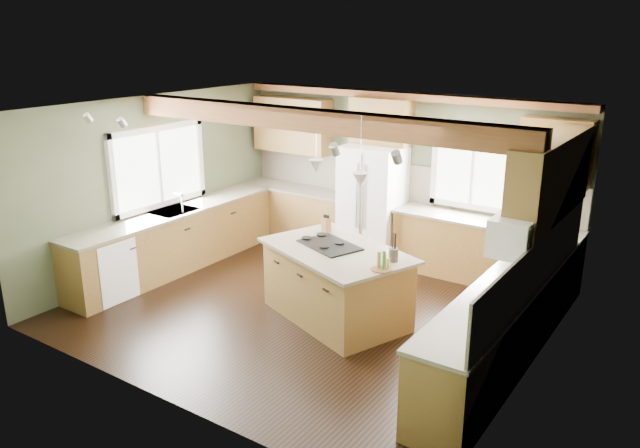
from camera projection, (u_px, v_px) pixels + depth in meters
The scene contains 37 objects.
floor at pixel (310, 309), 8.14m from camera, with size 5.60×5.60×0.00m, color black.
ceiling at pixel (309, 109), 7.35m from camera, with size 5.60×5.60×0.00m, color silver.
wall_back at pixel (402, 176), 9.72m from camera, with size 5.60×5.60×0.00m, color #414934.
wall_left at pixel (156, 184), 9.25m from camera, with size 5.00×5.00×0.00m, color #414934.
wall_right at pixel (538, 259), 6.25m from camera, with size 5.00×5.00×0.00m, color #414934.
ceiling_beam at pixel (309, 120), 7.39m from camera, with size 5.55×0.26×0.26m, color #5B2F1A.
soffit_trim at pixel (402, 96), 9.26m from camera, with size 5.55×0.20×0.10m, color #5B2F1A.
backsplash_back at pixel (401, 182), 9.73m from camera, with size 5.58×0.03×0.58m, color brown.
backsplash_right at pixel (537, 266), 6.32m from camera, with size 0.03×3.70×0.58m, color brown.
base_cab_back_left at pixel (299, 215), 10.70m from camera, with size 2.02×0.60×0.88m, color brown.
counter_back_left at pixel (298, 189), 10.56m from camera, with size 2.06×0.64×0.04m, color brown.
base_cab_back_right at pixel (483, 252), 8.94m from camera, with size 2.62×0.60×0.88m, color brown.
counter_back_right at pixel (486, 221), 8.80m from camera, with size 2.66×0.64×0.04m, color brown.
base_cab_left at pixel (176, 241), 9.39m from camera, with size 0.60×3.70×0.88m, color brown.
counter_left at pixel (174, 212), 9.25m from camera, with size 0.64×3.74×0.04m, color brown.
base_cab_right at pixel (502, 327), 6.71m from camera, with size 0.60×3.70×0.88m, color brown.
counter_right at pixel (506, 288), 6.57m from camera, with size 0.64×3.74×0.04m, color brown.
upper_cab_back_left at pixel (292, 125), 10.45m from camera, with size 1.40×0.35×0.90m, color brown.
upper_cab_over_fridge at pixel (381, 121), 9.48m from camera, with size 0.96×0.35×0.70m, color brown.
upper_cab_right at pixel (551, 177), 6.85m from camera, with size 0.35×2.20×0.90m, color brown.
upper_cab_back_corner at pixel (555, 153), 8.15m from camera, with size 0.90×0.35×0.90m, color brown.
window_left at pixel (158, 167), 9.20m from camera, with size 0.04×1.60×1.05m, color white.
window_back at pixel (473, 170), 9.01m from camera, with size 1.10×0.04×1.00m, color white.
sink at pixel (174, 212), 9.25m from camera, with size 0.50×0.65×0.03m, color #262628.
faucet at pixel (182, 204), 9.11m from camera, with size 0.02×0.02×0.28m, color #B2B2B7.
dishwasher at pixel (105, 268), 8.36m from camera, with size 0.60×0.60×0.84m, color white.
oven at pixel (454, 382), 5.69m from camera, with size 0.60×0.72×0.84m, color white.
microwave at pixel (517, 233), 6.25m from camera, with size 0.40×0.70×0.38m, color white.
pendant_left at pixel (316, 166), 7.70m from camera, with size 0.18×0.18×0.16m, color #B2B2B7.
pendant_right at pixel (360, 180), 7.02m from camera, with size 0.18×0.18×0.16m, color #B2B2B7.
refrigerator at pixel (372, 203), 9.70m from camera, with size 0.90×0.74×1.80m, color silver.
island at pixel (336, 285), 7.80m from camera, with size 1.75×1.07×0.88m, color brown.
island_top at pixel (337, 251), 7.66m from camera, with size 1.87×1.19×0.04m, color brown.
cooktop at pixel (330, 245), 7.76m from camera, with size 0.76×0.51×0.02m, color black.
knife_block at pixel (326, 225), 8.28m from camera, with size 0.11×0.08×0.19m, color brown.
utensil_crock at pixel (393, 255), 7.24m from camera, with size 0.12×0.12×0.15m, color #39322E.
bottle_tray at pixel (382, 260), 6.97m from camera, with size 0.24×0.24×0.22m, color brown, non-canonical shape.
Camera 1 is at (4.29, -6.06, 3.53)m, focal length 35.00 mm.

